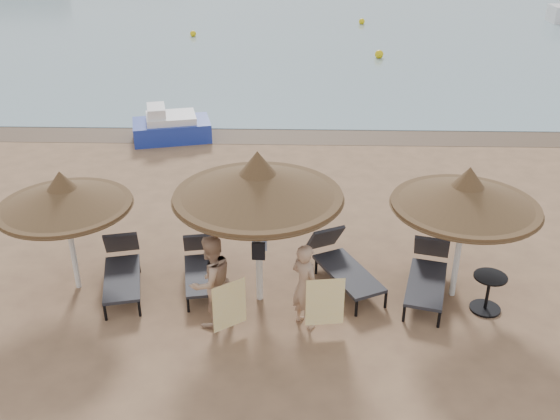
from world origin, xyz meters
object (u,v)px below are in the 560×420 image
(palapa_left, at_px, (63,197))
(pedal_boat, at_px, (171,127))
(palapa_right, at_px, (466,195))
(side_table, at_px, (488,294))
(palapa_center, at_px, (258,184))
(lounger_far_left, at_px, (122,268))
(lounger_far_right, at_px, (428,273))
(person_left, at_px, (211,275))
(person_right, at_px, (305,279))
(lounger_near_right, at_px, (341,263))
(lounger_near_left, at_px, (200,265))

(palapa_left, distance_m, pedal_boat, 8.62)
(palapa_right, height_order, side_table, palapa_right)
(palapa_center, bearing_deg, lounger_far_left, 172.27)
(palapa_left, relative_size, palapa_right, 0.93)
(lounger_far_right, bearing_deg, lounger_far_left, -165.28)
(person_left, bearing_deg, person_right, 136.14)
(lounger_far_right, height_order, person_left, person_left)
(palapa_left, relative_size, side_table, 3.41)
(palapa_center, relative_size, lounger_near_right, 1.39)
(palapa_center, distance_m, lounger_near_right, 2.66)
(lounger_near_left, bearing_deg, person_left, -83.33)
(palapa_left, bearing_deg, side_table, -3.90)
(lounger_near_left, relative_size, person_left, 0.94)
(palapa_right, height_order, lounger_far_left, palapa_right)
(lounger_far_right, distance_m, person_left, 4.29)
(palapa_center, distance_m, lounger_far_left, 3.45)
(person_left, distance_m, person_right, 1.67)
(palapa_center, distance_m, person_left, 1.80)
(person_left, relative_size, pedal_boat, 0.78)
(pedal_boat, bearing_deg, person_right, -80.19)
(person_left, bearing_deg, side_table, 142.01)
(palapa_right, bearing_deg, person_left, -167.34)
(palapa_right, distance_m, pedal_boat, 11.24)
(lounger_far_left, xyz_separation_m, side_table, (7.05, -0.62, -0.06))
(lounger_near_right, relative_size, person_left, 1.07)
(side_table, bearing_deg, lounger_near_right, 161.48)
(lounger_far_right, bearing_deg, lounger_near_left, -167.79)
(lounger_far_left, relative_size, pedal_boat, 0.80)
(lounger_near_left, relative_size, side_table, 2.62)
(lounger_far_right, xyz_separation_m, pedal_boat, (-6.62, 8.42, -0.00))
(lounger_far_right, xyz_separation_m, person_left, (-4.08, -1.14, 0.62))
(pedal_boat, bearing_deg, lounger_far_right, -65.76)
(lounger_far_left, bearing_deg, lounger_near_left, -6.40)
(lounger_far_left, relative_size, side_table, 2.88)
(person_left, bearing_deg, palapa_center, -179.65)
(palapa_right, distance_m, lounger_near_left, 5.31)
(lounger_far_left, relative_size, lounger_near_right, 0.97)
(side_table, distance_m, pedal_boat, 11.81)
(palapa_left, xyz_separation_m, pedal_boat, (0.31, 8.47, -1.59))
(lounger_far_left, xyz_separation_m, lounger_near_right, (4.36, 0.28, 0.02))
(palapa_left, bearing_deg, lounger_near_right, 3.90)
(palapa_center, bearing_deg, palapa_right, 3.59)
(palapa_right, height_order, lounger_far_right, palapa_right)
(palapa_center, bearing_deg, pedal_boat, 110.87)
(palapa_center, bearing_deg, side_table, -3.24)
(palapa_right, relative_size, lounger_far_left, 1.27)
(person_right, bearing_deg, person_left, 45.26)
(palapa_center, relative_size, person_right, 1.60)
(palapa_left, distance_m, person_left, 3.20)
(person_right, bearing_deg, lounger_near_right, -72.26)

